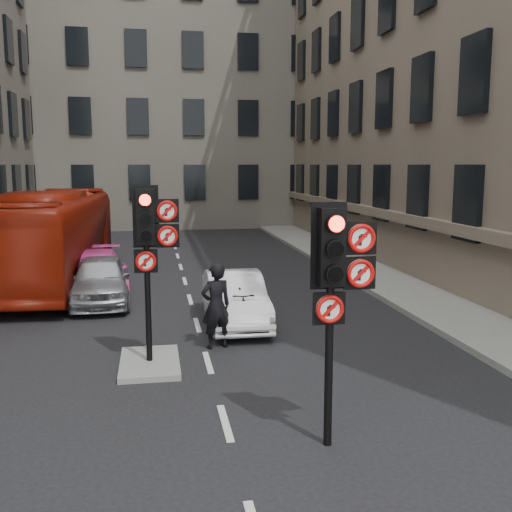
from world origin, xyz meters
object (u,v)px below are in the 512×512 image
object	(u,v)px
signal_far	(151,235)
car_white	(235,299)
info_sign	(146,286)
signal_near	(337,273)
bus_red	(53,237)
motorcyclist	(216,306)
motorcycle	(241,311)
car_silver	(100,280)
car_pink	(96,274)

from	to	relation	value
signal_far	car_white	distance (m)	4.17
info_sign	signal_near	bearing A→B (deg)	-43.41
bus_red	motorcyclist	distance (m)	9.84
motorcyclist	motorcycle	bearing A→B (deg)	-140.28
car_white	bus_red	bearing A→B (deg)	130.18
signal_far	motorcycle	bearing A→B (deg)	44.90
signal_far	car_white	xyz separation A→B (m)	(2.09, 2.97, -2.04)
signal_far	bus_red	distance (m)	10.22
motorcyclist	car_silver	bearing A→B (deg)	-76.56
bus_red	motorcycle	world-z (taller)	bus_red
motorcycle	car_silver	bearing A→B (deg)	132.97
signal_far	bus_red	xyz separation A→B (m)	(-3.39, 9.58, -1.10)
car_silver	motorcyclist	bearing A→B (deg)	-62.22
car_white	bus_red	world-z (taller)	bus_red
signal_far	car_pink	world-z (taller)	signal_far
car_white	info_sign	world-z (taller)	info_sign
signal_near	bus_red	size ratio (longest dim) A/B	0.31
car_silver	car_pink	size ratio (longest dim) A/B	0.88
car_silver	bus_red	xyz separation A→B (m)	(-1.85, 3.60, 0.89)
car_white	motorcycle	size ratio (longest dim) A/B	2.23
car_pink	bus_red	distance (m)	3.16
car_pink	motorcyclist	bearing A→B (deg)	-66.92
signal_far	car_pink	size ratio (longest dim) A/B	0.75
car_white	signal_far	bearing A→B (deg)	-124.66
car_silver	info_sign	bearing A→B (deg)	-77.66
car_white	motorcyclist	world-z (taller)	motorcyclist
signal_far	car_pink	distance (m)	7.52
car_silver	car_white	size ratio (longest dim) A/B	1.04
signal_near	car_silver	distance (m)	10.97
signal_far	info_sign	distance (m)	1.39
car_silver	info_sign	distance (m)	5.50
signal_near	car_white	size ratio (longest dim) A/B	0.88
car_white	info_sign	distance (m)	3.26
bus_red	motorcyclist	xyz separation A→B (m)	(4.78, -8.58, -0.63)
signal_far	car_pink	bearing A→B (deg)	104.03
signal_far	info_sign	xyz separation A→B (m)	(-0.12, 0.74, -1.17)
car_silver	motorcyclist	world-z (taller)	motorcyclist
signal_near	info_sign	xyz separation A→B (m)	(-2.72, 4.74, -1.05)
signal_near	car_silver	size ratio (longest dim) A/B	0.85
signal_near	motorcyclist	world-z (taller)	signal_near
car_silver	motorcycle	xyz separation A→B (m)	(3.66, -3.87, -0.17)
car_pink	bus_red	world-z (taller)	bus_red
car_silver	car_white	world-z (taller)	car_silver
signal_near	info_sign	world-z (taller)	signal_near
signal_near	car_pink	world-z (taller)	signal_near
signal_far	car_white	world-z (taller)	signal_far
bus_red	info_sign	world-z (taller)	bus_red
car_white	bus_red	size ratio (longest dim) A/B	0.35
car_white	info_sign	size ratio (longest dim) A/B	1.85
signal_far	bus_red	size ratio (longest dim) A/B	0.31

